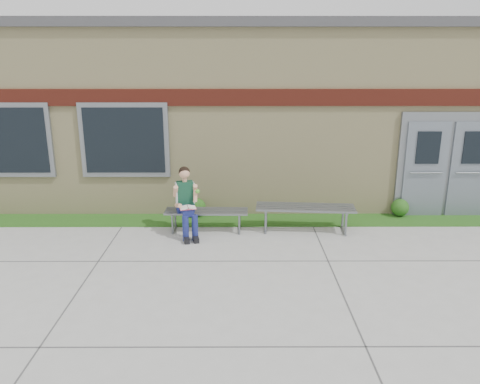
{
  "coord_description": "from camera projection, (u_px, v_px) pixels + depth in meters",
  "views": [
    {
      "loc": [
        -0.56,
        -6.97,
        3.42
      ],
      "look_at": [
        -0.53,
        1.7,
        0.91
      ],
      "focal_mm": 35.0,
      "sensor_mm": 36.0,
      "label": 1
    }
  ],
  "objects": [
    {
      "name": "school_building",
      "position": [
        259.0,
        107.0,
        12.81
      ],
      "size": [
        16.2,
        6.22,
        4.2
      ],
      "color": "beige",
      "rests_on": "ground"
    },
    {
      "name": "ground",
      "position": [
        273.0,
        274.0,
        7.64
      ],
      "size": [
        80.0,
        80.0,
        0.0
      ],
      "primitive_type": "plane",
      "color": "#9E9E99",
      "rests_on": "ground"
    },
    {
      "name": "girl",
      "position": [
        186.0,
        201.0,
        9.17
      ],
      "size": [
        0.56,
        0.87,
        1.36
      ],
      "rotation": [
        0.0,
        0.0,
        0.24
      ],
      "color": "navy",
      "rests_on": "ground"
    },
    {
      "name": "bench_right",
      "position": [
        305.0,
        212.0,
        9.46
      ],
      "size": [
        2.02,
        0.71,
        0.51
      ],
      "rotation": [
        0.0,
        0.0,
        -0.08
      ],
      "color": "slate",
      "rests_on": "ground"
    },
    {
      "name": "bench_left",
      "position": [
        206.0,
        215.0,
        9.47
      ],
      "size": [
        1.68,
        0.49,
        0.43
      ],
      "rotation": [
        0.0,
        0.0,
        -0.02
      ],
      "color": "slate",
      "rests_on": "ground"
    },
    {
      "name": "shrub_east",
      "position": [
        400.0,
        207.0,
        10.33
      ],
      "size": [
        0.39,
        0.39,
        0.39
      ],
      "primitive_type": "sphere",
      "color": "#134A13",
      "rests_on": "grass_strip"
    },
    {
      "name": "grass_strip",
      "position": [
        264.0,
        220.0,
        10.14
      ],
      "size": [
        16.0,
        0.8,
        0.02
      ],
      "primitive_type": "cube",
      "color": "#134A13",
      "rests_on": "ground"
    },
    {
      "name": "shrub_mid",
      "position": [
        197.0,
        207.0,
        10.31
      ],
      "size": [
        0.41,
        0.41,
        0.41
      ],
      "primitive_type": "sphere",
      "color": "#134A13",
      "rests_on": "grass_strip"
    }
  ]
}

